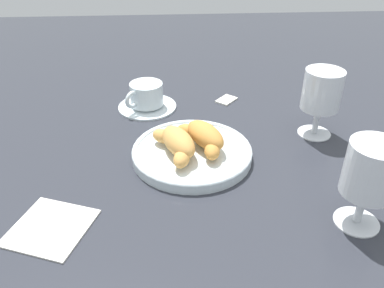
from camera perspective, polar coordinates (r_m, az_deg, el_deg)
ground_plane at (r=0.73m, az=1.65°, el=-2.92°), size 2.20×2.20×0.00m
pastry_plate at (r=0.74m, az=0.00°, el=-1.21°), size 0.23×0.23×0.02m
croissant_large at (r=0.74m, az=1.73°, el=1.12°), size 0.12×0.10×0.04m
croissant_small at (r=0.72m, az=-2.22°, el=0.16°), size 0.13×0.10×0.04m
coffee_cup_near at (r=0.92m, az=-6.63°, el=6.69°), size 0.14×0.14×0.06m
juice_glass_left at (r=0.82m, az=18.26°, el=6.96°), size 0.08×0.08×0.14m
juice_glass_right at (r=0.61m, az=24.47°, el=-3.89°), size 0.08×0.08×0.14m
sugar_packet at (r=0.96m, az=5.01°, el=6.48°), size 0.06×0.06×0.01m
folded_napkin at (r=0.64m, az=-19.81°, el=-11.22°), size 0.14×0.14×0.01m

